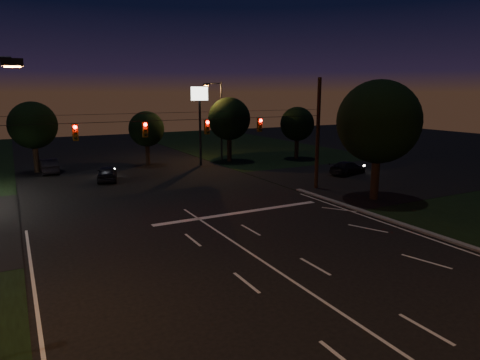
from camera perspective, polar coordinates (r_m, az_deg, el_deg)
ground at (r=17.84m, az=9.32°, el=-14.59°), size 140.00×140.00×0.00m
cross_street_right at (r=42.12m, az=17.83°, el=0.33°), size 20.00×16.00×0.02m
stop_bar at (r=28.44m, az=0.04°, el=-4.36°), size 12.00×0.50×0.01m
utility_pole_right at (r=36.10m, az=10.07°, el=-1.10°), size 0.30×0.30×9.00m
signal_span at (r=29.38m, az=-8.39°, el=6.95°), size 24.00×0.40×1.56m
pole_sign_right at (r=46.24m, az=-5.39°, el=9.59°), size 1.80×0.30×8.40m
street_light_right_far at (r=49.43m, az=-2.78°, el=8.60°), size 2.20×0.35×9.00m
tree_right_near at (r=32.74m, az=17.81°, el=7.29°), size 6.00×6.00×8.76m
tree_far_b at (r=46.88m, az=-25.87°, el=6.52°), size 4.60×4.60×6.98m
tree_far_c at (r=47.66m, az=-12.37°, el=6.61°), size 3.80×3.80×5.86m
tree_far_d at (r=49.02m, az=-1.50°, el=8.09°), size 4.80×4.80×7.30m
tree_far_e at (r=51.47m, az=7.58°, el=7.37°), size 4.00×4.00×6.18m
car_oncoming_a at (r=40.20m, az=-17.31°, el=0.87°), size 2.54×4.39×1.41m
car_oncoming_b at (r=46.23m, az=-24.14°, el=1.74°), size 1.65×4.39×1.43m
car_cross at (r=42.79m, az=14.18°, el=1.58°), size 4.74×2.95×1.28m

